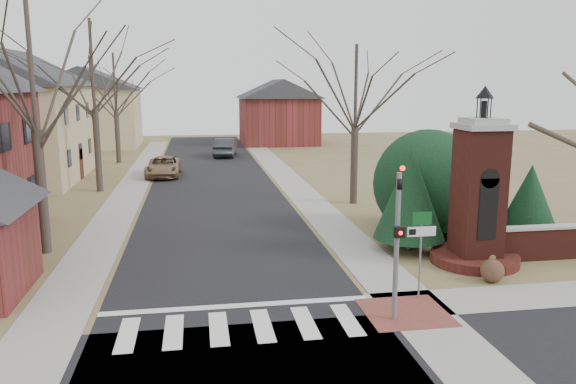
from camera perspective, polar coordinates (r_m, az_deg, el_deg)
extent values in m
plane|color=brown|center=(15.08, -4.57, -14.79)|extent=(120.00, 120.00, 0.00)
cube|color=black|center=(36.16, -7.53, 0.45)|extent=(8.00, 70.00, 0.01)
cube|color=silver|center=(15.80, -4.82, -13.51)|extent=(8.00, 2.20, 0.02)
cube|color=silver|center=(17.17, -5.23, -11.45)|extent=(8.00, 0.35, 0.02)
cube|color=gray|center=(36.68, 0.61, 0.70)|extent=(2.00, 60.00, 0.02)
cube|color=gray|center=(36.38, -15.74, 0.20)|extent=(2.00, 60.00, 0.02)
cube|color=brown|center=(16.99, 11.85, -11.90)|extent=(2.40, 2.40, 0.02)
cylinder|color=slate|center=(15.76, 10.96, -5.62)|extent=(0.14, 0.14, 4.20)
imported|color=black|center=(15.33, 11.23, 1.39)|extent=(0.15, 0.18, 0.90)
sphere|color=#FF0C05|center=(15.08, 11.56, 2.38)|extent=(0.14, 0.14, 0.14)
cube|color=black|center=(15.47, 11.26, -4.02)|extent=(0.28, 0.16, 0.30)
sphere|color=#FF0C05|center=(15.39, 11.38, -4.11)|extent=(0.11, 0.11, 0.11)
cylinder|color=slate|center=(17.70, 13.28, -6.57)|extent=(0.06, 0.06, 2.60)
cube|color=silver|center=(17.45, 13.42, -3.92)|extent=(0.90, 0.03, 0.30)
cube|color=black|center=(17.33, 12.53, -3.99)|extent=(0.22, 0.02, 0.18)
cube|color=#104C1C|center=(17.36, 13.48, -2.65)|extent=(0.60, 0.03, 0.40)
cylinder|color=#4E1D17|center=(22.03, 18.38, -6.40)|extent=(3.20, 3.20, 0.36)
cube|color=#4E1D17|center=(21.48, 18.76, -0.48)|extent=(1.50, 1.50, 5.00)
cube|color=black|center=(20.92, 19.62, -1.67)|extent=(0.70, 0.10, 2.20)
cube|color=gray|center=(21.15, 19.18, 6.31)|extent=(1.70, 1.70, 0.20)
cube|color=gray|center=(21.14, 19.21, 6.85)|extent=(1.30, 1.30, 0.20)
cylinder|color=black|center=(21.11, 19.28, 7.93)|extent=(0.20, 0.20, 0.60)
cone|color=black|center=(21.10, 19.39, 9.56)|extent=(0.64, 0.64, 0.45)
cube|color=#C4B982|center=(42.54, -26.46, 5.31)|extent=(9.00, 12.00, 6.40)
cube|color=#C4B982|center=(62.61, -19.57, 7.09)|extent=(10.00, 8.00, 6.00)
cube|color=#C4B982|center=(61.50, -22.68, 10.55)|extent=(0.75, 0.75, 3.08)
cube|color=maroon|center=(62.34, -0.99, 7.24)|extent=(8.00, 8.00, 5.00)
cube|color=maroon|center=(60.33, -2.92, 10.34)|extent=(0.75, 0.75, 2.80)
cylinder|color=#473D33|center=(23.02, 12.10, -5.15)|extent=(0.20, 0.20, 0.50)
cone|color=black|center=(22.54, 12.31, -0.14)|extent=(2.80, 2.80, 3.60)
cylinder|color=#473D33|center=(25.42, 18.07, -3.93)|extent=(0.20, 0.20, 0.50)
cone|color=black|center=(24.94, 18.39, 1.30)|extent=(3.40, 3.40, 4.20)
cylinder|color=#473D33|center=(25.57, 23.09, -4.19)|extent=(0.20, 0.20, 0.50)
cone|color=black|center=(25.21, 23.37, -0.56)|extent=(2.40, 2.40, 2.80)
sphere|color=black|center=(25.48, 14.03, 1.28)|extent=(4.80, 4.80, 4.80)
cylinder|color=#473D33|center=(23.68, -23.74, -0.02)|extent=(0.40, 0.40, 4.83)
cylinder|color=#473D33|center=(36.26, -18.78, 4.01)|extent=(0.40, 0.40, 5.04)
cylinder|color=#473D33|center=(49.16, -16.93, 5.43)|extent=(0.40, 0.40, 4.41)
cylinder|color=#473D33|center=(31.08, 6.73, 2.67)|extent=(0.40, 0.40, 4.20)
imported|color=#8A694B|center=(41.16, -12.54, 2.54)|extent=(2.47, 5.11, 1.40)
imported|color=#313538|center=(51.73, -6.38, 4.55)|extent=(2.48, 5.21, 1.65)
sphere|color=#503624|center=(20.12, 20.04, -7.54)|extent=(0.78, 0.78, 0.78)
sphere|color=brown|center=(21.78, 19.61, -6.13)|extent=(0.76, 0.76, 0.76)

